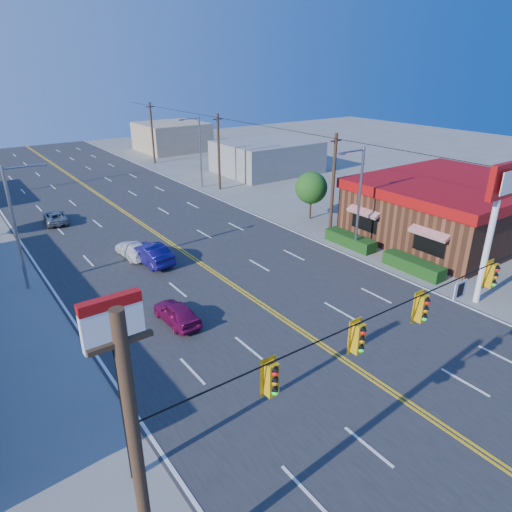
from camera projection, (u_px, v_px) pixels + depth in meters
ground at (421, 413)px, 19.14m from camera, size 160.00×160.00×0.00m
road at (193, 258)px, 34.06m from camera, size 20.00×120.00×0.06m
signal_span at (437, 312)px, 17.16m from camera, size 24.32×0.34×9.00m
kfc at (450, 208)px, 37.84m from camera, size 16.30×12.40×4.70m
kfc_pylon at (496, 207)px, 25.65m from camera, size 2.20×0.36×8.50m
pizza_hut_sign at (117, 355)px, 14.19m from camera, size 1.90×0.30×6.85m
streetlight_se at (358, 195)px, 33.61m from camera, size 2.55×0.25×8.00m
streetlight_ne at (199, 148)px, 51.53m from camera, size 2.55×0.25×8.00m
streetlight_sw at (18, 222)px, 28.00m from camera, size 2.55×0.25×8.00m
utility_pole_near at (333, 185)px, 37.47m from camera, size 0.28×0.28×8.40m
utility_pole_mid at (219, 153)px, 50.91m from camera, size 0.28×0.28×8.40m
utility_pole_far at (152, 133)px, 64.35m from camera, size 0.28×0.28×8.40m
tree_kfc_rear at (311, 188)px, 41.66m from camera, size 2.94×2.94×4.41m
bld_east_mid at (267, 157)px, 60.02m from camera, size 12.00×10.00×4.00m
bld_east_far at (172, 137)px, 74.76m from camera, size 10.00×10.00×4.40m
car_magenta at (177, 314)px, 25.44m from camera, size 1.56×3.65×1.23m
car_blue at (150, 254)px, 33.01m from camera, size 2.10×4.66×1.48m
car_white at (133, 250)px, 34.15m from camera, size 1.73×4.03×1.16m
car_silver at (55, 218)px, 41.29m from camera, size 2.24×4.10×1.09m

